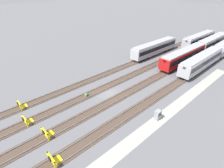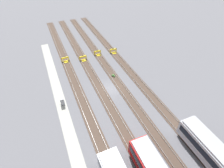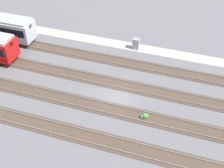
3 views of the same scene
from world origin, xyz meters
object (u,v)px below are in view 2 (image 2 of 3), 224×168
at_px(bumper_stop_near_inner_track, 83,59).
at_px(bumper_stop_far_inner_track, 114,51).
at_px(bumper_stop_nearest_track, 65,60).
at_px(bumper_stop_middle_track, 98,53).
at_px(electrical_cabinet, 62,101).
at_px(weed_clump, 113,76).

xyz_separation_m(bumper_stop_near_inner_track, bumper_stop_far_inner_track, (-0.41, 8.99, 0.00)).
xyz_separation_m(bumper_stop_nearest_track, bumper_stop_middle_track, (0.11, 9.02, 0.00)).
xyz_separation_m(bumper_stop_far_inner_track, electrical_cabinet, (14.51, -17.24, 0.29)).
bearing_deg(bumper_stop_nearest_track, weed_clump, 39.48).
height_order(bumper_stop_far_inner_track, electrical_cabinet, electrical_cabinet).
bearing_deg(bumper_stop_near_inner_track, bumper_stop_middle_track, 103.86).
bearing_deg(bumper_stop_far_inner_track, bumper_stop_nearest_track, -93.44).
relative_size(bumper_stop_near_inner_track, bumper_stop_middle_track, 1.00).
xyz_separation_m(bumper_stop_middle_track, bumper_stop_far_inner_track, (0.70, 4.49, 0.00)).
distance_m(bumper_stop_middle_track, bumper_stop_far_inner_track, 4.54).
distance_m(bumper_stop_middle_track, electrical_cabinet, 19.86).
relative_size(electrical_cabinet, weed_clump, 1.74).
height_order(bumper_stop_far_inner_track, weed_clump, bumper_stop_far_inner_track).
bearing_deg(bumper_stop_near_inner_track, electrical_cabinet, -30.31).
bearing_deg(bumper_stop_near_inner_track, bumper_stop_far_inner_track, 92.61).
xyz_separation_m(bumper_stop_near_inner_track, weed_clump, (9.73, 4.50, -0.27)).
height_order(bumper_stop_nearest_track, bumper_stop_middle_track, same).
bearing_deg(bumper_stop_middle_track, bumper_stop_near_inner_track, -76.14).
distance_m(bumper_stop_nearest_track, bumper_stop_near_inner_track, 4.68).
bearing_deg(bumper_stop_nearest_track, bumper_stop_far_inner_track, 86.56).
bearing_deg(electrical_cabinet, bumper_stop_near_inner_track, 149.69).
height_order(bumper_stop_nearest_track, bumper_stop_near_inner_track, same).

